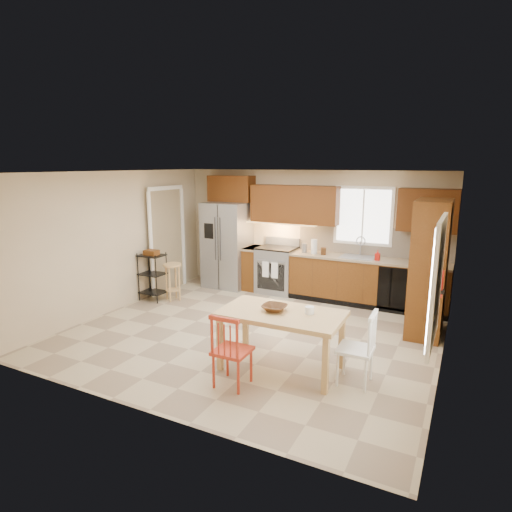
{
  "coord_description": "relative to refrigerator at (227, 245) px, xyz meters",
  "views": [
    {
      "loc": [
        2.91,
        -5.67,
        2.62
      ],
      "look_at": [
        -0.14,
        0.4,
        1.15
      ],
      "focal_mm": 30.0,
      "sensor_mm": 36.0,
      "label": 1
    }
  ],
  "objects": [
    {
      "name": "refrigerator",
      "position": [
        0.0,
        0.0,
        0.0
      ],
      "size": [
        0.92,
        0.75,
        1.82
      ],
      "primitive_type": "cube",
      "color": "gray",
      "rests_on": "floor"
    },
    {
      "name": "range_stove",
      "position": [
        1.15,
        0.06,
        -0.45
      ],
      "size": [
        0.76,
        0.63,
        0.92
      ],
      "primitive_type": "cube",
      "color": "gray",
      "rests_on": "floor"
    },
    {
      "name": "bar_stool",
      "position": [
        -0.44,
        -1.35,
        -0.54
      ],
      "size": [
        0.37,
        0.37,
        0.73
      ],
      "primitive_type": null,
      "rotation": [
        0.0,
        0.0,
        -0.06
      ],
      "color": "tan",
      "rests_on": "floor"
    },
    {
      "name": "utility_cart",
      "position": [
        -0.8,
        -1.51,
        -0.44
      ],
      "size": [
        0.48,
        0.38,
        0.94
      ],
      "primitive_type": null,
      "rotation": [
        0.0,
        0.0,
        0.02
      ],
      "color": "black",
      "rests_on": "floor"
    },
    {
      "name": "canister_wood",
      "position": [
        2.15,
        -0.0,
        0.06
      ],
      "size": [
        0.1,
        0.1,
        0.14
      ],
      "primitive_type": "cylinder",
      "color": "#4F2D15",
      "rests_on": "base_cabinet_run"
    },
    {
      "name": "upper_left_block",
      "position": [
        1.45,
        0.2,
        0.92
      ],
      "size": [
        1.8,
        0.35,
        0.75
      ],
      "primitive_type": "cube",
      "color": "#52280D",
      "rests_on": "wall_back"
    },
    {
      "name": "doorway",
      "position": [
        -0.97,
        -0.82,
        0.14
      ],
      "size": [
        0.04,
        0.95,
        2.1
      ],
      "primitive_type": "cube",
      "color": "#8C7A59",
      "rests_on": "wall_left"
    },
    {
      "name": "table_jar",
      "position": [
        2.93,
        -2.95,
        -0.11
      ],
      "size": [
        0.12,
        0.12,
        0.13
      ],
      "primitive_type": "cylinder",
      "rotation": [
        0.0,
        0.0,
        0.01
      ],
      "color": "white",
      "rests_on": "dining_table"
    },
    {
      "name": "base_cabinet_narrow",
      "position": [
        0.6,
        0.08,
        -0.46
      ],
      "size": [
        0.3,
        0.6,
        0.9
      ],
      "primitive_type": "cube",
      "color": "brown",
      "rests_on": "floor"
    },
    {
      "name": "backsplash",
      "position": [
        2.99,
        0.36,
        0.27
      ],
      "size": [
        2.92,
        0.03,
        0.55
      ],
      "primitive_type": "cube",
      "color": "beige",
      "rests_on": "wall_back"
    },
    {
      "name": "dining_table",
      "position": [
        2.59,
        -3.04,
        -0.53
      ],
      "size": [
        1.57,
        0.9,
        0.76
      ],
      "primitive_type": null,
      "rotation": [
        0.0,
        0.0,
        0.01
      ],
      "color": "tan",
      "rests_on": "floor"
    },
    {
      "name": "window_back",
      "position": [
        2.8,
        0.35,
        0.74
      ],
      "size": [
        1.12,
        0.04,
        1.12
      ],
      "primitive_type": "cube",
      "color": "white",
      "rests_on": "wall_back"
    },
    {
      "name": "wall_front",
      "position": [
        1.7,
        -4.62,
        0.34
      ],
      "size": [
        5.5,
        0.02,
        2.5
      ],
      "primitive_type": "cube",
      "color": "#CCB793",
      "rests_on": "ground"
    },
    {
      "name": "upper_over_fridge",
      "position": [
        0.0,
        0.2,
        1.19
      ],
      "size": [
        1.0,
        0.35,
        0.55
      ],
      "primitive_type": "cube",
      "color": "#52280D",
      "rests_on": "wall_back"
    },
    {
      "name": "window_right",
      "position": [
        4.38,
        -3.27,
        0.54
      ],
      "size": [
        0.04,
        1.02,
        1.32
      ],
      "primitive_type": "cube",
      "color": "white",
      "rests_on": "wall_right"
    },
    {
      "name": "pantry",
      "position": [
        4.13,
        -0.93,
        0.14
      ],
      "size": [
        0.5,
        0.95,
        2.1
      ],
      "primitive_type": "cube",
      "color": "brown",
      "rests_on": "floor"
    },
    {
      "name": "wall_right",
      "position": [
        4.45,
        -2.12,
        0.34
      ],
      "size": [
        0.02,
        5.0,
        2.5
      ],
      "primitive_type": "cube",
      "color": "#CCB793",
      "rests_on": "ground"
    },
    {
      "name": "ceiling",
      "position": [
        1.7,
        -2.12,
        1.59
      ],
      "size": [
        5.5,
        5.0,
        0.02
      ],
      "primitive_type": "cube",
      "color": "silver",
      "rests_on": "ground"
    },
    {
      "name": "base_cabinet_run",
      "position": [
        2.99,
        0.08,
        -0.46
      ],
      "size": [
        2.92,
        0.6,
        0.9
      ],
      "primitive_type": "cube",
      "color": "brown",
      "rests_on": "floor"
    },
    {
      "name": "wall_left",
      "position": [
        -1.05,
        -2.12,
        0.34
      ],
      "size": [
        0.02,
        5.0,
        2.5
      ],
      "primitive_type": "cube",
      "color": "#CCB793",
      "rests_on": "ground"
    },
    {
      "name": "wall_back",
      "position": [
        1.7,
        0.38,
        0.34
      ],
      "size": [
        5.5,
        0.02,
        2.5
      ],
      "primitive_type": "cube",
      "color": "#CCB793",
      "rests_on": "ground"
    },
    {
      "name": "undercab_glow",
      "position": [
        1.15,
        0.17,
        0.52
      ],
      "size": [
        1.6,
        0.3,
        0.01
      ],
      "primitive_type": "cube",
      "color": "#FFBF66",
      "rests_on": "wall_back"
    },
    {
      "name": "upper_right_block",
      "position": [
        3.95,
        0.2,
        0.92
      ],
      "size": [
        1.0,
        0.35,
        0.75
      ],
      "primitive_type": "cube",
      "color": "#52280D",
      "rests_on": "wall_back"
    },
    {
      "name": "table_bowl",
      "position": [
        2.49,
        -3.04,
        -0.14
      ],
      "size": [
        0.32,
        0.32,
        0.08
      ],
      "primitive_type": "imported",
      "rotation": [
        0.0,
        0.0,
        0.01
      ],
      "color": "#4F2D15",
      "rests_on": "dining_table"
    },
    {
      "name": "fire_extinguisher",
      "position": [
        4.33,
        -1.98,
        0.19
      ],
      "size": [
        0.12,
        0.12,
        0.36
      ],
      "primitive_type": "cylinder",
      "color": "red",
      "rests_on": "wall_right"
    },
    {
      "name": "chair_red",
      "position": [
        2.24,
        -3.69,
        -0.45
      ],
      "size": [
        0.44,
        0.44,
        0.92
      ],
      "primitive_type": null,
      "rotation": [
        0.0,
        0.0,
        0.01
      ],
      "color": "#B1301B",
      "rests_on": "floor"
    },
    {
      "name": "chair_white",
      "position": [
        3.54,
        -2.99,
        -0.45
      ],
      "size": [
        0.44,
        0.44,
        0.92
      ],
      "primitive_type": null,
      "rotation": [
        0.0,
        0.0,
        1.59
      ],
      "color": "white",
      "rests_on": "floor"
    },
    {
      "name": "dishwasher",
      "position": [
        3.55,
        -0.22,
        -0.46
      ],
      "size": [
        0.6,
        0.02,
        0.78
      ],
      "primitive_type": "cube",
      "color": "black",
      "rests_on": "floor"
    },
    {
      "name": "floor",
      "position": [
        1.7,
        -2.12,
        -0.91
      ],
      "size": [
        5.5,
        5.5,
        0.0
      ],
      "primitive_type": "plane",
      "color": "tan",
      "rests_on": "ground"
    },
    {
      "name": "soap_bottle",
      "position": [
        3.18,
        -0.02,
        0.09
      ],
      "size": [
        0.09,
        0.09,
        0.19
      ],
      "primitive_type": "imported",
      "color": "red",
      "rests_on": "base_cabinet_run"
    },
    {
      "name": "paper_towel",
      "position": [
        1.95,
        0.03,
        0.13
      ],
      "size": [
        0.12,
        0.12,
        0.28
      ],
      "primitive_type": "cylinder",
      "color": "white",
      "rests_on": "base_cabinet_run"
    },
    {
      "name": "sink",
      "position": [
        2.8,
        0.08,
        -0.05
      ],
      "size": [
        0.62,
        0.46,
        0.16
      ],
      "primitive_type": "cube",
      "color": "gray",
      "rests_on": "base_cabinet_run"
    },
    {
      "name": "canister_steel",
      "position": [
        1.75,
        0.03,
        0.08
      ],
      "size": [
        0.11,
        0.11,
        0.18
      ],
      "primitive_type": "cylinder",
      "color": "gray",
      "rests_on": "base_cabinet_run"
    }
  ]
}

